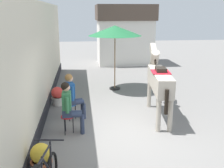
{
  "coord_description": "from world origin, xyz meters",
  "views": [
    {
      "loc": [
        -1.29,
        -6.37,
        3.09
      ],
      "look_at": [
        -0.4,
        1.2,
        1.05
      ],
      "focal_mm": 43.36,
      "sensor_mm": 36.0,
      "label": 1
    }
  ],
  "objects_px": {
    "seated_visitor_far": "(72,94)",
    "cafe_parasol": "(115,31)",
    "seated_visitor_near": "(69,105)",
    "saddled_horse_center": "(159,79)",
    "flower_planter_nearest": "(41,158)",
    "flower_planter_farthest": "(57,96)"
  },
  "relations": [
    {
      "from": "seated_visitor_far",
      "to": "cafe_parasol",
      "type": "distance_m",
      "value": 3.82
    },
    {
      "from": "seated_visitor_near",
      "to": "saddled_horse_center",
      "type": "height_order",
      "value": "saddled_horse_center"
    },
    {
      "from": "cafe_parasol",
      "to": "seated_visitor_far",
      "type": "bearing_deg",
      "value": -118.13
    },
    {
      "from": "flower_planter_nearest",
      "to": "cafe_parasol",
      "type": "height_order",
      "value": "cafe_parasol"
    },
    {
      "from": "saddled_horse_center",
      "to": "cafe_parasol",
      "type": "distance_m",
      "value": 3.47
    },
    {
      "from": "flower_planter_nearest",
      "to": "cafe_parasol",
      "type": "xyz_separation_m",
      "value": [
        2.19,
        5.82,
        2.03
      ]
    },
    {
      "from": "seated_visitor_far",
      "to": "flower_planter_nearest",
      "type": "bearing_deg",
      "value": -101.33
    },
    {
      "from": "seated_visitor_far",
      "to": "cafe_parasol",
      "type": "xyz_separation_m",
      "value": [
        1.64,
        3.07,
        1.59
      ]
    },
    {
      "from": "flower_planter_nearest",
      "to": "cafe_parasol",
      "type": "distance_m",
      "value": 6.54
    },
    {
      "from": "saddled_horse_center",
      "to": "flower_planter_nearest",
      "type": "relative_size",
      "value": 4.67
    },
    {
      "from": "flower_planter_farthest",
      "to": "flower_planter_nearest",
      "type": "bearing_deg",
      "value": -90.02
    },
    {
      "from": "seated_visitor_far",
      "to": "flower_planter_farthest",
      "type": "relative_size",
      "value": 2.17
    },
    {
      "from": "saddled_horse_center",
      "to": "cafe_parasol",
      "type": "xyz_separation_m",
      "value": [
        -0.92,
        3.12,
        1.2
      ]
    },
    {
      "from": "saddled_horse_center",
      "to": "flower_planter_nearest",
      "type": "bearing_deg",
      "value": -139.02
    },
    {
      "from": "seated_visitor_far",
      "to": "flower_planter_farthest",
      "type": "xyz_separation_m",
      "value": [
        -0.55,
        1.33,
        -0.44
      ]
    },
    {
      "from": "saddled_horse_center",
      "to": "flower_planter_farthest",
      "type": "xyz_separation_m",
      "value": [
        -3.11,
        1.39,
        -0.82
      ]
    },
    {
      "from": "seated_visitor_near",
      "to": "saddled_horse_center",
      "type": "distance_m",
      "value": 2.78
    },
    {
      "from": "seated_visitor_near",
      "to": "flower_planter_nearest",
      "type": "height_order",
      "value": "seated_visitor_near"
    },
    {
      "from": "seated_visitor_far",
      "to": "seated_visitor_near",
      "type": "bearing_deg",
      "value": -93.04
    },
    {
      "from": "flower_planter_nearest",
      "to": "cafe_parasol",
      "type": "bearing_deg",
      "value": 69.37
    },
    {
      "from": "seated_visitor_far",
      "to": "saddled_horse_center",
      "type": "distance_m",
      "value": 2.59
    },
    {
      "from": "seated_visitor_near",
      "to": "saddled_horse_center",
      "type": "relative_size",
      "value": 0.46
    }
  ]
}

